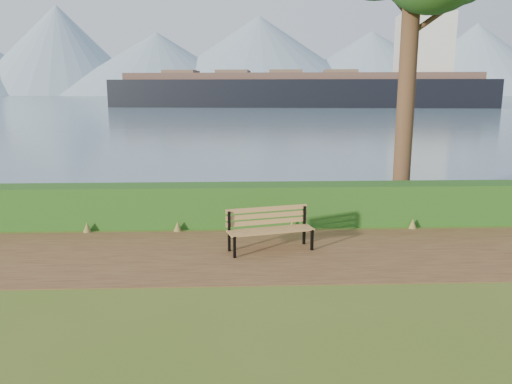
{
  "coord_description": "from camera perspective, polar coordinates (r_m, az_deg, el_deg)",
  "views": [
    {
      "loc": [
        0.27,
        -9.32,
        3.23
      ],
      "look_at": [
        0.71,
        1.2,
        1.1
      ],
      "focal_mm": 35.0,
      "sensor_mm": 36.0,
      "label": 1
    }
  ],
  "objects": [
    {
      "name": "ground",
      "position": [
        9.87,
        -3.84,
        -7.7
      ],
      "size": [
        140.0,
        140.0,
        0.0
      ],
      "primitive_type": "plane",
      "color": "#49631C",
      "rests_on": "ground"
    },
    {
      "name": "path",
      "position": [
        10.15,
        -3.8,
        -7.12
      ],
      "size": [
        40.0,
        3.4,
        0.01
      ],
      "primitive_type": "cube",
      "color": "#56311D",
      "rests_on": "ground"
    },
    {
      "name": "hedge",
      "position": [
        12.23,
        -3.58,
        -1.48
      ],
      "size": [
        32.0,
        0.85,
        1.0
      ],
      "primitive_type": "cube",
      "color": "#1C4A15",
      "rests_on": "ground"
    },
    {
      "name": "water",
      "position": [
        269.34,
        -2.5,
        10.77
      ],
      "size": [
        700.0,
        510.0,
        0.0
      ],
      "primitive_type": "cube",
      "color": "#405468",
      "rests_on": "ground"
    },
    {
      "name": "mountains",
      "position": [
        416.19,
        -3.82,
        14.81
      ],
      "size": [
        585.0,
        190.0,
        70.0
      ],
      "color": "gray",
      "rests_on": "ground"
    },
    {
      "name": "bench",
      "position": [
        10.29,
        1.54,
        -3.9
      ],
      "size": [
        1.83,
        0.94,
        0.88
      ],
      "rotation": [
        0.0,
        0.0,
        0.25
      ],
      "color": "black",
      "rests_on": "ground"
    },
    {
      "name": "cargo_ship",
      "position": [
        104.65,
        6.44,
        11.51
      ],
      "size": [
        77.2,
        21.21,
        23.17
      ],
      "rotation": [
        0.0,
        0.0,
        -0.12
      ],
      "color": "black",
      "rests_on": "ground"
    }
  ]
}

